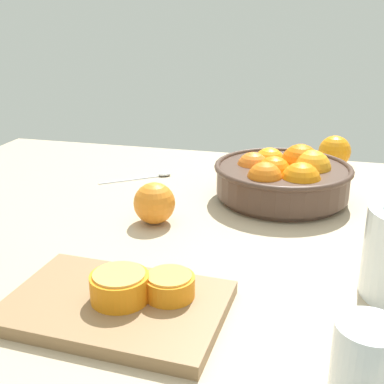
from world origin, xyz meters
The scene contains 9 objects.
ground_plane centered at (0.00, 0.00, -1.50)cm, with size 135.62×101.71×3.00cm, color tan.
fruit_bowl centered at (17.91, 17.09, 4.96)cm, with size 29.13×29.13×11.49cm.
juice_glass centered at (31.33, -40.20, 3.79)cm, with size 7.17×7.17×8.82cm.
cutting_board centered at (-0.40, -32.04, 0.95)cm, with size 29.15×19.47×1.91cm, color olive.
orange_half_0 centered at (0.53, -31.72, 3.85)cm, with size 7.95×7.95×3.95cm.
orange_half_1 centered at (6.74, -29.24, 3.51)cm, with size 6.91×6.91×3.27cm.
loose_orange_3 centered at (28.65, 44.52, 4.10)cm, with size 8.20×8.20×8.20cm, color orange.
loose_orange_4 centered at (-4.65, -1.76, 3.99)cm, with size 7.97×7.97×7.97cm, color orange.
spoon centered at (-15.06, 23.37, 0.42)cm, with size 15.19×12.07×1.00cm.
Camera 1 is at (24.74, -86.37, 38.75)cm, focal length 47.29 mm.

